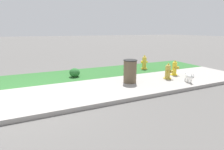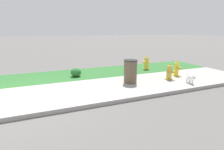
% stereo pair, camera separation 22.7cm
% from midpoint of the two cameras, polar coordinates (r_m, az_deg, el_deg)
% --- Properties ---
extents(ground_plane, '(120.00, 120.00, 0.00)m').
position_cam_midpoint_polar(ground_plane, '(5.90, -25.55, -6.92)').
color(ground_plane, '#5B5956').
extents(sidewalk_pavement, '(18.00, 2.52, 0.01)m').
position_cam_midpoint_polar(sidewalk_pavement, '(5.89, -25.55, -6.88)').
color(sidewalk_pavement, '#9E9993').
rests_on(sidewalk_pavement, ground).
extents(grass_verge, '(18.00, 2.24, 0.01)m').
position_cam_midpoint_polar(grass_verge, '(8.17, -24.75, -1.09)').
color(grass_verge, '#2D662D').
rests_on(grass_verge, ground).
extents(street_curb, '(18.00, 0.16, 0.12)m').
position_cam_midpoint_polar(street_curb, '(4.64, -26.44, -11.97)').
color(street_curb, '#9E9993').
rests_on(street_curb, ground).
extents(fire_hydrant_far_end, '(0.40, 0.38, 0.73)m').
position_cam_midpoint_polar(fire_hydrant_far_end, '(9.34, 11.85, 3.91)').
color(fire_hydrant_far_end, gold).
rests_on(fire_hydrant_far_end, ground).
extents(fire_hydrant_near_corner, '(0.35, 0.37, 0.69)m').
position_cam_midpoint_polar(fire_hydrant_near_corner, '(8.38, 21.07, 1.91)').
color(fire_hydrant_near_corner, yellow).
rests_on(fire_hydrant_near_corner, ground).
extents(fire_hydrant_mid_block, '(0.36, 0.36, 0.67)m').
position_cam_midpoint_polar(fire_hydrant_mid_block, '(7.65, 19.01, 0.88)').
color(fire_hydrant_mid_block, gold).
rests_on(fire_hydrant_mid_block, ground).
extents(small_white_dog, '(0.26, 0.51, 0.41)m').
position_cam_midpoint_polar(small_white_dog, '(7.39, 25.10, -0.73)').
color(small_white_dog, white).
rests_on(small_white_dog, ground).
extents(trash_bin, '(0.53, 0.53, 0.91)m').
position_cam_midpoint_polar(trash_bin, '(6.80, 6.98, 1.15)').
color(trash_bin, brown).
rests_on(trash_bin, ground).
extents(shrub_bush_mid_verge, '(0.46, 0.46, 0.39)m').
position_cam_midpoint_polar(shrub_bush_mid_verge, '(7.87, -10.89, 0.88)').
color(shrub_bush_mid_verge, '#28662D').
rests_on(shrub_bush_mid_verge, ground).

